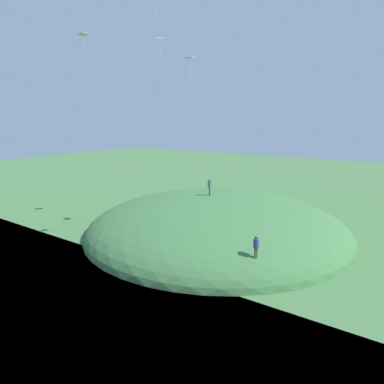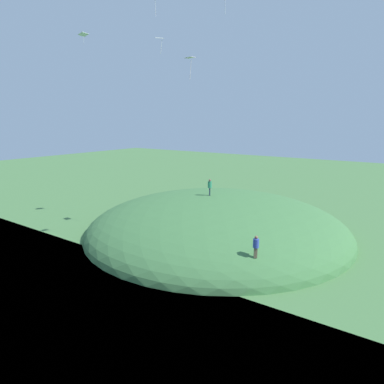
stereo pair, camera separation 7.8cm
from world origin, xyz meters
name	(u,v)px [view 1 (the left image)]	position (x,y,z in m)	size (l,w,h in m)	color
ground_plane	(155,247)	(0.00, 0.00, 0.00)	(160.00, 160.00, 0.00)	#497841
grass_hill	(216,230)	(7.26, -2.12, 0.00)	(26.49, 26.49, 7.21)	#427740
person_near_shore	(210,185)	(7.28, -1.26, 4.66)	(0.56, 0.56, 1.69)	#222B47
person_on_hilltop	(256,244)	(-0.94, -10.07, 2.83)	(0.58, 0.58, 1.61)	brown
kite_0	(83,34)	(6.44, 16.11, 21.15)	(1.24, 0.93, 1.32)	white
kite_7	(159,39)	(6.51, 4.41, 19.19)	(1.04, 0.99, 1.62)	silver
kite_8	(190,59)	(5.13, -0.30, 16.62)	(0.76, 0.99, 1.99)	white
mooring_post	(173,271)	(-3.59, -4.91, 0.46)	(0.14, 0.14, 0.92)	brown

